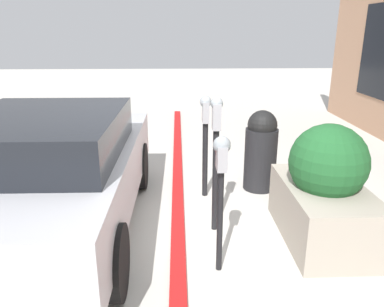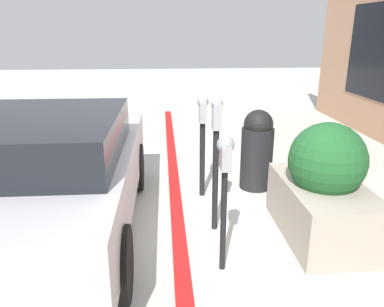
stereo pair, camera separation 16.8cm
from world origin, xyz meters
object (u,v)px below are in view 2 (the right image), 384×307
parking_meter_nearest (225,173)px  parking_meter_middle (203,130)px  planter_box (324,189)px  parked_car_front (48,172)px  parking_meter_second (216,145)px  trash_bin (257,149)px

parking_meter_nearest → parking_meter_middle: (1.79, 0.02, -0.05)m
planter_box → parked_car_front: size_ratio=0.37×
parking_meter_second → parked_car_front: 1.92m
parking_meter_second → parking_meter_nearest: bearing=177.8°
parking_meter_second → planter_box: 1.32m
parking_meter_middle → planter_box: 1.80m
parking_meter_second → parking_meter_middle: 0.98m
parking_meter_second → trash_bin: bearing=-33.5°
parking_meter_nearest → parking_meter_second: size_ratio=0.87×
parking_meter_second → trash_bin: (1.21, -0.80, -0.45)m
parking_meter_second → planter_box: parking_meter_second is taller
parking_meter_second → trash_bin: size_ratio=1.33×
parking_meter_nearest → parking_meter_middle: size_ratio=0.95×
parking_meter_middle → planter_box: parking_meter_middle is taller
planter_box → parking_meter_middle: bearing=45.5°
parking_meter_second → parking_meter_middle: (0.98, 0.05, -0.08)m
parking_meter_nearest → trash_bin: (2.01, -0.83, -0.43)m
parking_meter_nearest → parking_meter_second: bearing=-2.2°
parked_car_front → parking_meter_middle: bearing=-62.4°
parking_meter_nearest → parked_car_front: size_ratio=0.35×
parking_meter_middle → trash_bin: 0.95m
parking_meter_middle → planter_box: (-1.23, -1.25, -0.40)m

